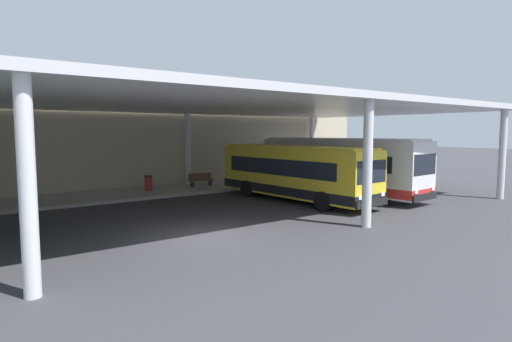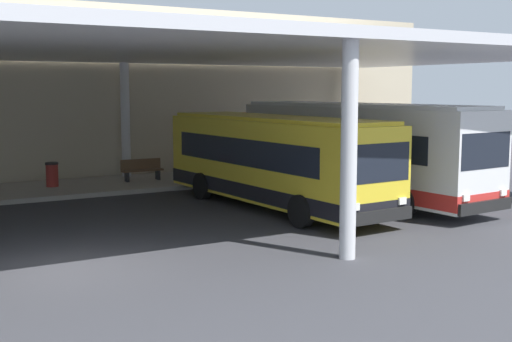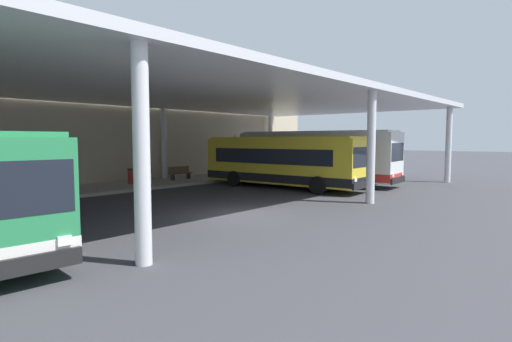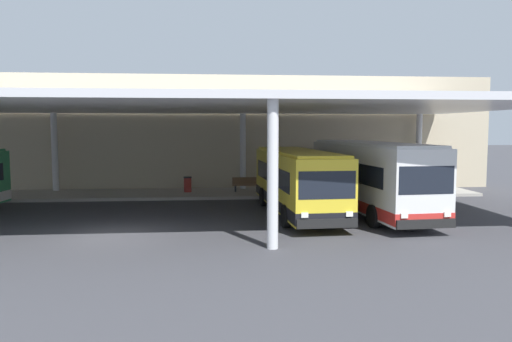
{
  "view_description": "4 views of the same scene",
  "coord_description": "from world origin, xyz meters",
  "px_view_note": "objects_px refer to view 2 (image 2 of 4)",
  "views": [
    {
      "loc": [
        -7.52,
        -13.3,
        3.93
      ],
      "look_at": [
        6.12,
        5.16,
        1.77
      ],
      "focal_mm": 28.84,
      "sensor_mm": 36.0,
      "label": 1
    },
    {
      "loc": [
        -3.65,
        -14.9,
        4.11
      ],
      "look_at": [
        6.9,
        3.16,
        1.49
      ],
      "focal_mm": 46.19,
      "sensor_mm": 36.0,
      "label": 2
    },
    {
      "loc": [
        -11.55,
        -10.75,
        3.01
      ],
      "look_at": [
        3.81,
        2.58,
        1.41
      ],
      "focal_mm": 28.19,
      "sensor_mm": 36.0,
      "label": 3
    },
    {
      "loc": [
        4.02,
        -19.34,
        4.24
      ],
      "look_at": [
        6.27,
        4.94,
        2.11
      ],
      "focal_mm": 34.15,
      "sensor_mm": 36.0,
      "label": 4
    }
  ],
  "objects_px": {
    "bus_second_bay": "(273,160)",
    "banner_sign": "(248,136)",
    "bus_middle_bay": "(357,150)",
    "bench_waiting": "(142,169)",
    "trash_bin": "(52,174)"
  },
  "relations": [
    {
      "from": "trash_bin",
      "to": "bus_middle_bay",
      "type": "bearing_deg",
      "value": -39.43
    },
    {
      "from": "bus_second_bay",
      "to": "bus_middle_bay",
      "type": "distance_m",
      "value": 3.67
    },
    {
      "from": "bench_waiting",
      "to": "trash_bin",
      "type": "relative_size",
      "value": 1.84
    },
    {
      "from": "bus_second_bay",
      "to": "banner_sign",
      "type": "relative_size",
      "value": 3.33
    },
    {
      "from": "banner_sign",
      "to": "bus_second_bay",
      "type": "bearing_deg",
      "value": -112.71
    },
    {
      "from": "bus_middle_bay",
      "to": "bench_waiting",
      "type": "bearing_deg",
      "value": 126.61
    },
    {
      "from": "bench_waiting",
      "to": "trash_bin",
      "type": "bearing_deg",
      "value": 177.86
    },
    {
      "from": "bus_middle_bay",
      "to": "banner_sign",
      "type": "relative_size",
      "value": 3.59
    },
    {
      "from": "bench_waiting",
      "to": "banner_sign",
      "type": "xyz_separation_m",
      "value": [
        4.75,
        -0.88,
        1.32
      ]
    },
    {
      "from": "bus_middle_bay",
      "to": "bench_waiting",
      "type": "xyz_separation_m",
      "value": [
        -5.63,
        7.58,
        -1.18
      ]
    },
    {
      "from": "bus_second_bay",
      "to": "trash_bin",
      "type": "bearing_deg",
      "value": 126.72
    },
    {
      "from": "banner_sign",
      "to": "bench_waiting",
      "type": "bearing_deg",
      "value": 169.55
    },
    {
      "from": "bench_waiting",
      "to": "bus_middle_bay",
      "type": "bearing_deg",
      "value": -53.39
    },
    {
      "from": "bus_middle_bay",
      "to": "trash_bin",
      "type": "distance_m",
      "value": 12.22
    },
    {
      "from": "trash_bin",
      "to": "banner_sign",
      "type": "height_order",
      "value": "banner_sign"
    }
  ]
}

